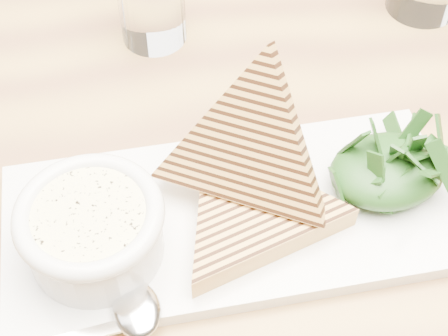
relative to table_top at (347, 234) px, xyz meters
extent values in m
cube|color=#A67E3F|center=(0.00, 0.00, 0.00)|extent=(1.22, 0.90, 0.04)
cube|color=white|center=(-0.10, 0.03, 0.03)|extent=(0.39, 0.20, 0.01)
cylinder|color=white|center=(-0.21, 0.02, 0.06)|extent=(0.11, 0.11, 0.04)
cylinder|color=#F6E9A6|center=(-0.21, 0.02, 0.08)|extent=(0.09, 0.09, 0.01)
torus|color=white|center=(-0.21, 0.02, 0.08)|extent=(0.11, 0.11, 0.01)
ellipsoid|color=black|center=(0.04, 0.02, 0.05)|extent=(0.10, 0.08, 0.04)
ellipsoid|color=silver|center=(-0.19, -0.04, 0.04)|extent=(0.04, 0.05, 0.01)
camera|label=1|loc=(-0.19, -0.29, 0.51)|focal=55.00mm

